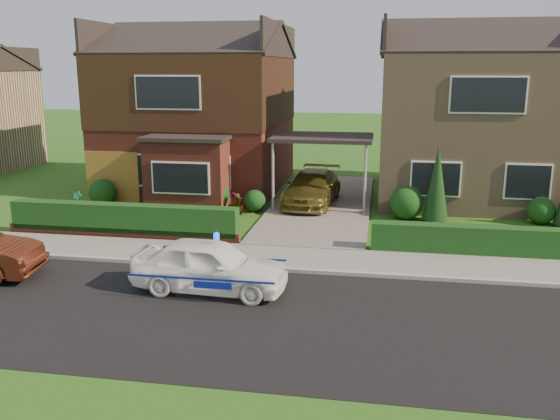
# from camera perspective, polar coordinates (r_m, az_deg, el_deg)

# --- Properties ---
(ground) EXTENTS (120.00, 120.00, 0.00)m
(ground) POSITION_cam_1_polar(r_m,az_deg,el_deg) (13.09, -0.97, -10.46)
(ground) COLOR #1E5115
(ground) RESTS_ON ground
(road) EXTENTS (60.00, 6.00, 0.02)m
(road) POSITION_cam_1_polar(r_m,az_deg,el_deg) (13.09, -0.97, -10.46)
(road) COLOR black
(road) RESTS_ON ground
(kerb) EXTENTS (60.00, 0.16, 0.12)m
(kerb) POSITION_cam_1_polar(r_m,az_deg,el_deg) (15.86, 1.09, -5.83)
(kerb) COLOR #9E9993
(kerb) RESTS_ON ground
(sidewalk) EXTENTS (60.00, 2.00, 0.10)m
(sidewalk) POSITION_cam_1_polar(r_m,az_deg,el_deg) (16.85, 1.63, -4.69)
(sidewalk) COLOR slate
(sidewalk) RESTS_ON ground
(driveway) EXTENTS (3.80, 12.00, 0.12)m
(driveway) POSITION_cam_1_polar(r_m,az_deg,el_deg) (23.45, 4.03, 0.56)
(driveway) COLOR #666059
(driveway) RESTS_ON ground
(house_left) EXTENTS (7.50, 9.53, 7.25)m
(house_left) POSITION_cam_1_polar(r_m,az_deg,el_deg) (26.91, -7.72, 10.22)
(house_left) COLOR maroon
(house_left) RESTS_ON ground
(house_right) EXTENTS (7.50, 8.06, 7.25)m
(house_right) POSITION_cam_1_polar(r_m,az_deg,el_deg) (26.03, 17.84, 9.27)
(house_right) COLOR #977B5C
(house_right) RESTS_ON ground
(carport_link) EXTENTS (3.80, 3.00, 2.77)m
(carport_link) POSITION_cam_1_polar(r_m,az_deg,el_deg) (22.96, 4.13, 6.86)
(carport_link) COLOR black
(carport_link) RESTS_ON ground
(garage_door) EXTENTS (2.20, 0.10, 2.10)m
(garage_door) POSITION_cam_1_polar(r_m,az_deg,el_deg) (24.48, -15.80, 3.00)
(garage_door) COLOR brown
(garage_door) RESTS_ON ground
(dwarf_wall) EXTENTS (7.70, 0.25, 0.36)m
(dwarf_wall) POSITION_cam_1_polar(r_m,az_deg,el_deg) (19.54, -14.95, -2.18)
(dwarf_wall) COLOR maroon
(dwarf_wall) RESTS_ON ground
(hedge_left) EXTENTS (7.50, 0.55, 0.90)m
(hedge_left) POSITION_cam_1_polar(r_m,az_deg,el_deg) (19.72, -14.73, -2.57)
(hedge_left) COLOR #103412
(hedge_left) RESTS_ON ground
(hedge_right) EXTENTS (7.50, 0.55, 0.80)m
(hedge_right) POSITION_cam_1_polar(r_m,az_deg,el_deg) (18.25, 20.60, -4.30)
(hedge_right) COLOR #103412
(hedge_right) RESTS_ON ground
(shrub_left_far) EXTENTS (1.08, 1.08, 1.08)m
(shrub_left_far) POSITION_cam_1_polar(r_m,az_deg,el_deg) (24.28, -16.72, 1.62)
(shrub_left_far) COLOR #103412
(shrub_left_far) RESTS_ON ground
(shrub_left_mid) EXTENTS (1.32, 1.32, 1.32)m
(shrub_left_mid) POSITION_cam_1_polar(r_m,az_deg,el_deg) (22.44, -6.61, 1.48)
(shrub_left_mid) COLOR #103412
(shrub_left_mid) RESTS_ON ground
(shrub_left_near) EXTENTS (0.84, 0.84, 0.84)m
(shrub_left_near) POSITION_cam_1_polar(r_m,az_deg,el_deg) (22.39, -2.44, 0.90)
(shrub_left_near) COLOR #103412
(shrub_left_near) RESTS_ON ground
(shrub_right_near) EXTENTS (1.20, 1.20, 1.20)m
(shrub_right_near) POSITION_cam_1_polar(r_m,az_deg,el_deg) (21.69, 12.06, 0.68)
(shrub_right_near) COLOR #103412
(shrub_right_near) RESTS_ON ground
(shrub_right_mid) EXTENTS (0.96, 0.96, 0.96)m
(shrub_right_mid) POSITION_cam_1_polar(r_m,az_deg,el_deg) (22.49, 23.82, -0.05)
(shrub_right_mid) COLOR #103412
(shrub_right_mid) RESTS_ON ground
(conifer_a) EXTENTS (0.90, 0.90, 2.60)m
(conifer_a) POSITION_cam_1_polar(r_m,az_deg,el_deg) (21.42, 14.84, 2.27)
(conifer_a) COLOR black
(conifer_a) RESTS_ON ground
(police_car) EXTENTS (3.49, 3.87, 1.46)m
(police_car) POSITION_cam_1_polar(r_m,az_deg,el_deg) (14.49, -6.76, -5.38)
(police_car) COLOR white
(police_car) RESTS_ON ground
(driveway_car) EXTENTS (2.13, 4.52, 1.27)m
(driveway_car) POSITION_cam_1_polar(r_m,az_deg,el_deg) (23.15, 3.10, 2.17)
(driveway_car) COLOR olive
(driveway_car) RESTS_ON driveway
(potted_plant_a) EXTENTS (0.43, 0.32, 0.76)m
(potted_plant_a) POSITION_cam_1_polar(r_m,az_deg,el_deg) (23.63, -18.90, 0.74)
(potted_plant_a) COLOR gray
(potted_plant_a) RESTS_ON ground
(potted_plant_b) EXTENTS (0.45, 0.40, 0.68)m
(potted_plant_b) POSITION_cam_1_polar(r_m,az_deg,el_deg) (19.27, -7.34, -1.54)
(potted_plant_b) COLOR gray
(potted_plant_b) RESTS_ON ground
(potted_plant_c) EXTENTS (0.57, 0.57, 0.83)m
(potted_plant_c) POSITION_cam_1_polar(r_m,az_deg,el_deg) (21.94, -4.15, 0.60)
(potted_plant_c) COLOR gray
(potted_plant_c) RESTS_ON ground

